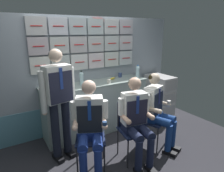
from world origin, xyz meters
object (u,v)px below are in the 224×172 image
Objects in this scene: service_trolley at (159,95)px; crew_member_right at (137,118)px; snack_banana at (113,78)px; folding_chair_by_counter at (148,114)px; crew_member_by_counter at (158,108)px; crew_member_standing at (59,97)px; crew_member_left at (90,124)px; water_bottle_clear at (82,78)px; folding_chair_right at (131,123)px; paper_cup_tan at (109,81)px; folding_chair_left at (90,130)px.

crew_member_right is at bearing -145.31° from service_trolley.
snack_banana reaches higher than service_trolley.
crew_member_by_counter reaches higher than folding_chair_by_counter.
crew_member_standing is at bearing 164.03° from folding_chair_by_counter.
crew_member_by_counter is 1.15m from snack_banana.
crew_member_right is 0.57m from folding_chair_by_counter.
crew_member_left is at bearing 178.52° from crew_member_by_counter.
crew_member_standing is 0.75m from water_bottle_clear.
folding_chair_right is 12.35× the size of paper_cup_tan.
crew_member_by_counter is at bearing -1.48° from crew_member_left.
crew_member_by_counter reaches higher than water_bottle_clear.
water_bottle_clear is (-0.36, 0.99, 0.54)m from folding_chair_right.
crew_member_left is 1.01× the size of crew_member_right.
folding_chair_left is at bearing -50.16° from crew_member_standing.
water_bottle_clear reaches higher than folding_chair_left.
folding_chair_left is 0.68× the size of crew_member_left.
crew_member_left is at bearing 166.72° from crew_member_right.
crew_member_right reaches higher than water_bottle_clear.
folding_chair_by_counter is at bearing -65.80° from paper_cup_tan.
crew_member_right is at bearing -74.06° from water_bottle_clear.
crew_member_right reaches higher than folding_chair_right.
service_trolley is at bearing 1.01° from paper_cup_tan.
service_trolley is 1.07× the size of folding_chair_right.
folding_chair_left is 12.35× the size of paper_cup_tan.
service_trolley is 1.43m from paper_cup_tan.
snack_banana reaches higher than folding_chair_by_counter.
folding_chair_by_counter is at bearing -143.44° from service_trolley.
crew_member_by_counter is 17.82× the size of paper_cup_tan.
folding_chair_by_counter is at bearing -1.27° from folding_chair_left.
crew_member_by_counter is at bearing 13.12° from crew_member_right.
paper_cup_tan is at bearing 43.96° from folding_chair_left.
water_bottle_clear is at bearing -174.00° from snack_banana.
water_bottle_clear is (0.56, 0.48, 0.10)m from crew_member_standing.
crew_member_standing is 9.66× the size of snack_banana.
snack_banana is at bearing 98.95° from crew_member_by_counter.
water_bottle_clear is at bearing 71.70° from crew_member_left.
crew_member_left reaches higher than water_bottle_clear.
crew_member_right is 1.15m from crew_member_standing.
crew_member_right reaches higher than snack_banana.
crew_member_left is at bearing -133.65° from snack_banana.
folding_chair_by_counter is (1.13, 0.12, -0.17)m from crew_member_left.
folding_chair_left is 0.68× the size of crew_member_right.
crew_member_right reaches higher than paper_cup_tan.
crew_member_standing reaches higher than crew_member_right.
snack_banana is (0.36, 1.22, 0.28)m from crew_member_right.
paper_cup_tan is at bearing -135.05° from snack_banana.
folding_chair_right is (0.69, 0.00, -0.17)m from crew_member_left.
folding_chair_by_counter is 0.92m from paper_cup_tan.
crew_member_standing is at bearing -156.21° from snack_banana.
crew_member_by_counter is at bearing -49.95° from water_bottle_clear.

